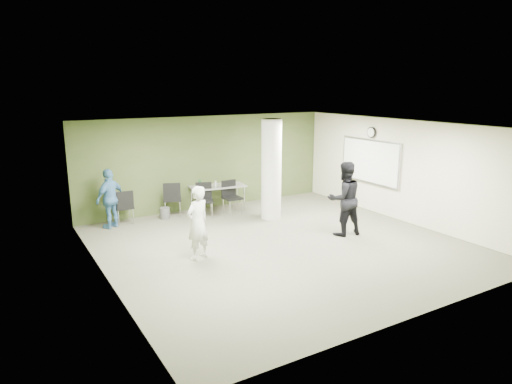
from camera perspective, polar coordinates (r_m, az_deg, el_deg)
floor at (r=10.89m, az=3.09°, el=-6.59°), size 8.00×8.00×0.00m
ceiling at (r=10.28m, az=3.29°, el=8.25°), size 8.00×8.00×0.00m
wall_back at (r=13.94m, az=-5.99°, el=3.70°), size 8.00×2.80×0.02m
wall_left at (r=8.98m, az=-18.60°, el=-2.24°), size 0.02×8.00×2.80m
wall_right_cream at (r=13.11m, az=17.91°, el=2.53°), size 0.02×8.00×2.80m
column at (r=12.67m, az=1.93°, el=2.81°), size 0.56×0.56×2.80m
whiteboard at (r=13.85m, az=14.03°, el=3.73°), size 0.05×2.30×1.30m
wall_clock at (r=13.74m, az=14.23°, el=7.23°), size 0.06×0.32×0.32m
folding_table at (r=13.60m, az=-4.87°, el=0.59°), size 1.71×0.91×1.03m
wastebasket at (r=13.14m, az=-11.34°, el=-2.61°), size 0.28×0.28×0.32m
chair_back_left at (r=12.77m, az=-16.15°, el=-1.53°), size 0.48×0.48×0.94m
chair_back_right at (r=13.20m, az=-10.44°, el=-0.56°), size 0.65×0.65×1.01m
chair_table_left at (r=13.13m, az=-6.51°, el=-0.61°), size 0.62×0.62×0.97m
chair_table_right at (r=13.38m, az=-3.16°, el=-0.28°), size 0.50×0.50×0.97m
woman_white at (r=9.85m, az=-7.30°, el=-3.86°), size 0.69×0.57×1.62m
man_black at (r=11.54m, az=10.96°, el=-0.83°), size 1.01×0.84×1.87m
man_blue at (r=12.53m, az=-17.75°, el=-0.78°), size 1.00×0.80×1.58m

